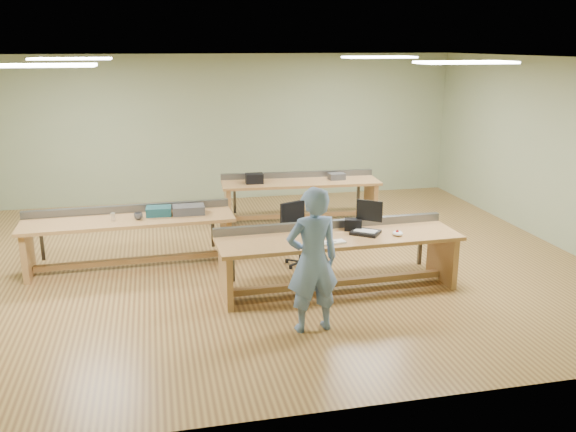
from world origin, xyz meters
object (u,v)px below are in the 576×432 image
Objects in this scene: workbench_back at (300,191)px; mug at (138,216)px; task_chair at (299,242)px; workbench_mid at (129,230)px; drinks_can at (113,217)px; person at (313,260)px; workbench_front at (338,249)px; camera_bag at (353,225)px; parts_bin_teal at (159,211)px; parts_bin_grey at (189,210)px; laptop_base at (366,232)px.

workbench_back is 23.28× the size of mug.
mug is (-2.31, 0.32, 0.46)m from task_chair.
workbench_mid is 0.34m from drinks_can.
mug is 0.35m from drinks_can.
workbench_front is at bearing -125.90° from person.
person is 7.35× the size of camera_bag.
drinks_can is at bearing 178.91° from camera_bag.
workbench_front is at bearing -30.33° from workbench_mid.
parts_bin_teal is 0.66m from drinks_can.
parts_bin_grey reaches higher than mug.
mug is (-0.73, -0.15, -0.01)m from parts_bin_grey.
person is 2.89m from parts_bin_grey.
parts_bin_grey reaches higher than laptop_base.
workbench_back is at bearing 29.71° from workbench_mid.
person is at bearing -57.83° from parts_bin_teal.
workbench_mid is 1.79× the size of person.
person is at bearing -51.70° from mug.
camera_bag is 0.64× the size of parts_bin_teal.
task_chair is (-0.58, -2.32, -0.22)m from workbench_back.
workbench_front is 7.00× the size of parts_bin_grey.
workbench_back is 1.73× the size of person.
drinks_can is (-0.64, -0.15, -0.01)m from parts_bin_teal.
workbench_back is 4.56m from person.
parts_bin_grey reaches higher than workbench_back.
workbench_mid is 2.50m from task_chair.
person reaches higher than task_chair.
person is 13.44× the size of mug.
workbench_mid is 6.56× the size of parts_bin_grey.
drinks_can is at bearing -166.84° from parts_bin_teal.
parts_bin_grey is at bearing -1.98° from parts_bin_teal.
person is 3.66× the size of parts_bin_grey.
parts_bin_teal is (-2.68, 1.52, 0.04)m from laptop_base.
workbench_back is 25.74× the size of drinks_can.
laptop_base is 3.08m from parts_bin_teal.
person is at bearing -123.89° from task_chair.
workbench_mid is 3.28m from camera_bag.
task_chair is at bearing -13.71° from parts_bin_teal.
workbench_front is 0.43m from laptop_base.
mug is at bearing -57.47° from person.
workbench_mid is 1.04× the size of workbench_back.
parts_bin_grey is 0.74m from mug.
workbench_front is 1.11× the size of workbench_back.
workbench_back is 12.72× the size of camera_bag.
drinks_can is at bearing -165.26° from laptop_base.
drinks_can is (-3.24, -1.98, 0.25)m from workbench_back.
task_chair is 2.37m from mug.
drinks_can is (-2.66, 0.34, 0.47)m from task_chair.
parts_bin_teal is at bearing -63.60° from person.
laptop_base is 0.23m from camera_bag.
drinks_can reaches higher than workbench_mid.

